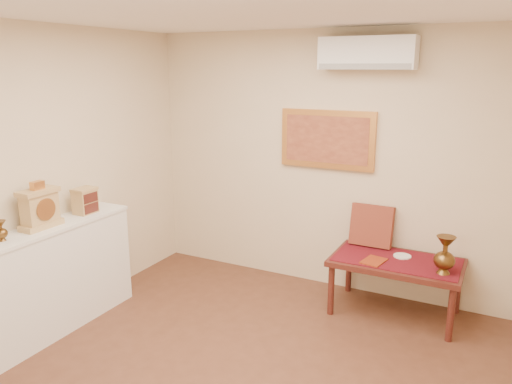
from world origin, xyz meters
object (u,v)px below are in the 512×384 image
Objects in this scene: brass_urn_tall at (445,251)px; low_table at (396,267)px; display_ledge at (35,286)px; mantel_clock at (40,208)px; wooden_chest at (85,201)px.

brass_urn_tall is 0.35× the size of low_table.
brass_urn_tall reaches higher than low_table.
brass_urn_tall is 3.57m from display_ledge.
display_ledge is 3.27m from low_table.
display_ledge is 0.68m from mantel_clock.
wooden_chest is (-3.10, -1.10, 0.34)m from brass_urn_tall.
brass_urn_tall is 1.71× the size of wooden_chest.
mantel_clock is 0.34× the size of low_table.
low_table is (2.67, 1.24, -0.62)m from wooden_chest.
low_table is at bearing 24.93° from wooden_chest.
brass_urn_tall is at bearing 27.21° from mantel_clock.
mantel_clock is at bearing -147.00° from low_table.
brass_urn_tall is 3.31m from wooden_chest.
display_ledge reaches higher than brass_urn_tall.
display_ledge is 0.88m from wooden_chest.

